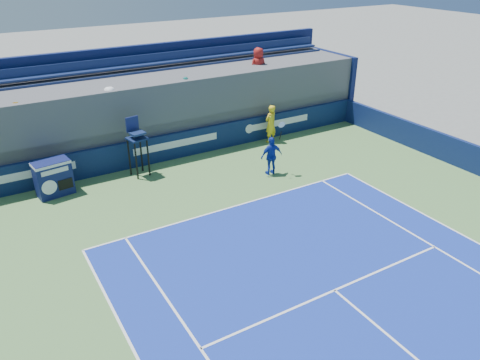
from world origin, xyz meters
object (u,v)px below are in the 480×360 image
ball_person (271,124)px  tennis_player (271,156)px  umpire_chair (137,141)px  match_clock (53,177)px

ball_person → tennis_player: (-2.04, -3.08, -0.09)m
ball_person → umpire_chair: 6.81m
ball_person → tennis_player: size_ratio=0.72×
ball_person → match_clock: ball_person is taller
ball_person → umpire_chair: umpire_chair is taller
umpire_chair → tennis_player: (4.74, -2.74, -0.69)m
match_clock → umpire_chair: 3.47m
tennis_player → umpire_chair: bearing=150.0°
ball_person → umpire_chair: size_ratio=0.74×
ball_person → tennis_player: 3.69m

